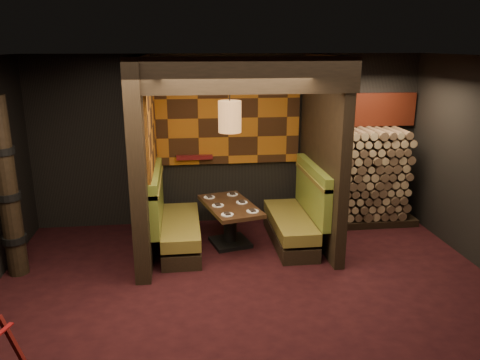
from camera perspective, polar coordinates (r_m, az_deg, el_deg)
name	(u,v)px	position (r m, az deg, el deg)	size (l,w,h in m)	color
floor	(253,301)	(5.86, 1.61, -14.57)	(6.50, 5.50, 0.02)	black
ceiling	(255,57)	(5.04, 1.88, 14.76)	(6.50, 5.50, 0.02)	black
wall_back	(229,141)	(7.93, -1.30, 4.83)	(6.50, 0.02, 2.85)	black
wall_front	(328,332)	(2.82, 10.71, -17.73)	(6.50, 0.02, 2.85)	black
partition_left	(143,158)	(6.83, -11.69, 2.64)	(0.20, 2.20, 2.85)	black
partition_right	(322,152)	(7.16, 10.00, 3.36)	(0.15, 2.10, 2.85)	black
header_beam	(244,75)	(5.74, 0.50, 12.64)	(2.85, 0.18, 0.44)	black
tapa_back_panel	(228,118)	(7.81, -1.47, 7.60)	(2.40, 0.06, 1.55)	#AA5D16
tapa_side_panel	(151,126)	(6.91, -10.79, 6.44)	(0.04, 1.85, 1.45)	#AA5D16
lacquer_shelf	(194,157)	(7.84, -5.58, 2.79)	(0.60, 0.12, 0.07)	maroon
booth_bench_left	(174,224)	(7.11, -8.09, -5.30)	(0.68, 1.60, 1.14)	black
booth_bench_right	(297,218)	(7.31, 6.95, -4.64)	(0.68, 1.60, 1.14)	black
dining_table	(230,219)	(7.18, -1.22, -4.72)	(0.95, 1.36, 0.65)	black
place_settings	(230,204)	(7.10, -1.23, -2.89)	(0.76, 1.10, 0.03)	white
pendant_lamp	(230,117)	(6.73, -1.25, 7.74)	(0.33, 0.33, 1.08)	#8E5F33
totem_column	(7,190)	(6.73, -26.50, -1.06)	(0.31, 0.31, 2.40)	black
firewood_stack	(366,177)	(8.23, 15.07, 0.35)	(1.73, 0.70, 1.64)	black
mosaic_header	(363,110)	(8.31, 14.78, 8.28)	(1.83, 0.10, 0.56)	maroon
bay_front_post	(323,148)	(7.43, 10.09, 3.81)	(0.08, 0.08, 2.85)	black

